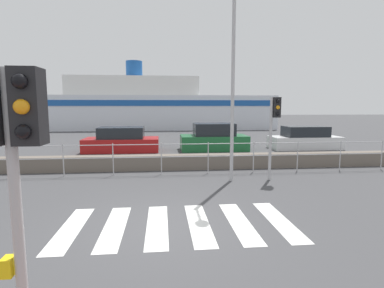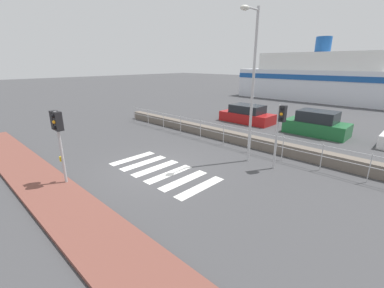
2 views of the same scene
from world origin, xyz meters
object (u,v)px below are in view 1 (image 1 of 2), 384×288
Objects in this scene: parked_car_red at (122,141)px; parked_car_white at (305,139)px; traffic_light_far at (274,120)px; parked_car_green at (214,139)px; traffic_light_near at (11,139)px; streetlamp at (235,57)px; ferry_boat at (156,107)px.

parked_car_white is (10.81, 0.00, -0.01)m from parked_car_red.
traffic_light_far reaches higher than parked_car_green.
traffic_light_near is 8.72m from traffic_light_far.
parked_car_green is 5.55m from parked_car_white.
parked_car_white is at bearing 50.33° from streetlamp.
parked_car_red is 10.81m from parked_car_white.
traffic_light_far is (5.14, 7.05, -0.16)m from traffic_light_near.
traffic_light_far is at bearing -50.07° from parked_car_red.
parked_car_white is (4.73, 7.27, -1.51)m from traffic_light_far.
parked_car_green reaches higher than parked_car_white.
parked_car_green is (3.63, -17.41, -1.77)m from ferry_boat.
parked_car_green is (4.32, 14.31, -1.59)m from traffic_light_near.
ferry_boat is at bearing 84.63° from parked_car_red.
streetlamp reaches higher than traffic_light_near.
traffic_light_far is 0.69× the size of parked_car_red.
traffic_light_near is at bearing -106.81° from parked_car_green.
ferry_boat is (-4.45, 24.68, 0.35)m from traffic_light_far.
traffic_light_far is at bearing 7.28° from streetlamp.
parked_car_white is at bearing 56.92° from traffic_light_far.
parked_car_green reaches higher than parked_car_red.
traffic_light_near is at bearing -91.25° from ferry_boat.
traffic_light_near is at bearing -118.26° from streetlamp.
traffic_light_far is 9.59m from parked_car_red.
ferry_boat is at bearing 117.80° from parked_car_white.
traffic_light_far is at bearing 53.92° from traffic_light_near.
parked_car_red is 5.27m from parked_car_green.
parked_car_green is at bearing 180.00° from parked_car_white.
parked_car_red is at bearing 180.00° from parked_car_white.
traffic_light_near is at bearing -126.08° from traffic_light_far.
ferry_boat is (0.69, 31.73, 0.19)m from traffic_light_near.
parked_car_green is at bearing 0.00° from parked_car_red.
parked_car_red is (-0.95, 14.31, -1.67)m from traffic_light_near.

